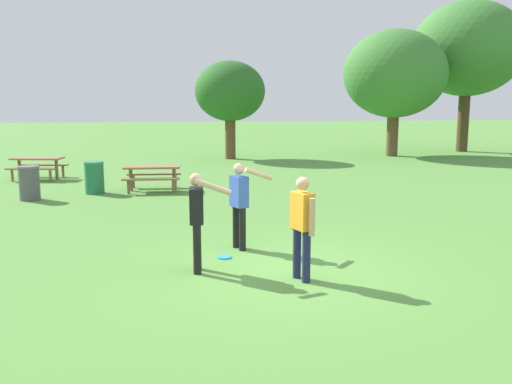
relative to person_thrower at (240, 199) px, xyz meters
name	(u,v)px	position (x,y,z in m)	size (l,w,h in m)	color
ground_plane	(285,272)	(0.59, -1.52, -0.96)	(120.00, 120.00, 0.00)	#568E3D
person_thrower	(240,199)	(0.00, 0.00, 0.00)	(0.81, 0.58, 1.64)	black
person_catcher	(302,222)	(0.77, -1.95, -0.02)	(0.35, 0.57, 1.64)	#1E234C
person_bystander	(197,214)	(-0.83, -1.30, 0.00)	(0.67, 0.64, 1.64)	black
frisbee	(224,257)	(-0.35, -0.57, -0.95)	(0.26, 0.26, 0.03)	#2D9EDB
picnic_table_near	(152,173)	(-1.98, 7.07, -0.40)	(1.75, 1.49, 0.77)	olive
picnic_table_far	(38,163)	(-6.11, 10.11, -0.40)	(1.91, 1.68, 0.77)	olive
trash_can_beside_table	(29,183)	(-5.32, 5.90, -0.48)	(0.59, 0.59, 0.96)	#515156
trash_can_further_along	(94,177)	(-3.68, 6.79, -0.48)	(0.59, 0.59, 0.96)	#237047
tree_tall_left	(230,92)	(1.21, 15.92, 2.16)	(3.27, 3.27, 4.54)	brown
tree_broad_center	(395,74)	(9.27, 16.16, 3.02)	(4.98, 4.98, 6.12)	brown
tree_far_right	(468,49)	(13.88, 17.94, 4.40)	(5.78, 5.78, 7.85)	#4C3823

